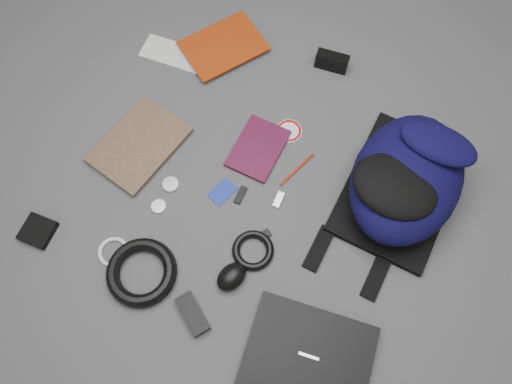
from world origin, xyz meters
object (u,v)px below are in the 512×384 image
Objects in this scene: textbook_red at (209,27)px; mouse at (232,277)px; backpack at (407,178)px; dvd_case at (258,148)px; power_brick at (193,314)px; pouch at (38,231)px; comic_book at (115,128)px; compact_camera at (332,61)px; laptop at (308,357)px.

mouse is at bearing -25.38° from textbook_red.
textbook_red is at bearing 161.55° from backpack.
dvd_case is 0.53m from power_brick.
power_brick is at bearing -82.89° from dvd_case.
mouse is 0.58m from pouch.
backpack is 1.67× the size of comic_book.
textbook_red is at bearing 177.75° from compact_camera.
laptop is 1.25× the size of textbook_red.
textbook_red is 0.44m from compact_camera.
backpack reaches higher than mouse.
laptop is 0.32m from power_brick.
dvd_case is 0.41m from mouse.
backpack reaches higher than pouch.
pouch is (-0.53, -0.23, -0.01)m from mouse.
textbook_red is 2.44× the size of compact_camera.
compact_camera reaches higher than pouch.
power_brick is at bearing -28.20° from comic_book.
compact_camera is 1.05m from pouch.
dvd_case is at bearing -109.77° from compact_camera.
dvd_case is (-0.42, -0.14, -0.09)m from backpack.
comic_book and pouch have the same top height.
compact_camera reaches higher than power_brick.
textbook_red is 2.25× the size of power_brick.
textbook_red is 0.49m from dvd_case.
mouse is at bearing 103.05° from power_brick.
compact_camera is at bearing 70.65° from pouch.
backpack reaches higher than compact_camera.
mouse reaches higher than dvd_case.
comic_book is at bearing 174.46° from power_brick.
dvd_case is (0.40, 0.22, -0.00)m from comic_book.
backpack reaches higher than power_brick.
dvd_case is 2.25× the size of pouch.
dvd_case is 1.83× the size of compact_camera.
laptop is 0.90m from comic_book.
dvd_case is 0.39m from compact_camera.
pouch is (0.07, -0.86, -0.00)m from textbook_red.
comic_book is (-0.87, 0.19, -0.01)m from laptop.
laptop is 1.15× the size of comic_book.
textbook_red is 0.48m from comic_book.
laptop is 0.62m from dvd_case.
backpack is 1.45× the size of laptop.
backpack is at bearing 12.58° from textbook_red.
laptop is (0.06, -0.55, -0.08)m from backpack.
backpack is 0.49m from compact_camera.
laptop is 0.93m from compact_camera.
power_brick is 0.51m from pouch.
backpack is 0.84m from textbook_red.
dvd_case is (-0.47, 0.41, -0.01)m from laptop.
comic_book is 2.65× the size of compact_camera.
power_brick is (0.58, -0.77, 0.00)m from textbook_red.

